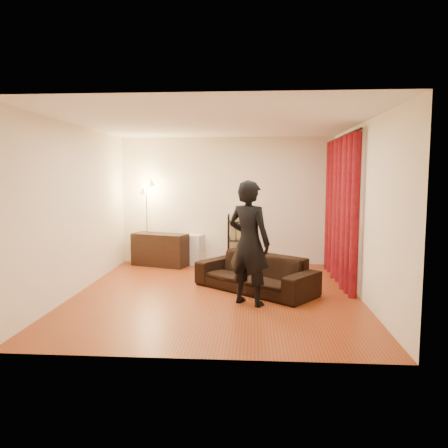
# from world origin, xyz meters

# --- Properties ---
(floor) EXTENTS (5.00, 5.00, 0.00)m
(floor) POSITION_xyz_m (0.00, 0.00, 0.00)
(floor) COLOR #963C14
(floor) RESTS_ON ground
(ceiling) EXTENTS (5.00, 5.00, 0.00)m
(ceiling) POSITION_xyz_m (0.00, 0.00, 2.70)
(ceiling) COLOR white
(ceiling) RESTS_ON ground
(wall_back) EXTENTS (5.00, 0.00, 5.00)m
(wall_back) POSITION_xyz_m (0.00, 2.50, 1.35)
(wall_back) COLOR white
(wall_back) RESTS_ON ground
(wall_front) EXTENTS (5.00, 0.00, 5.00)m
(wall_front) POSITION_xyz_m (0.00, -2.50, 1.35)
(wall_front) COLOR white
(wall_front) RESTS_ON ground
(wall_left) EXTENTS (0.00, 5.00, 5.00)m
(wall_left) POSITION_xyz_m (-2.25, 0.00, 1.35)
(wall_left) COLOR white
(wall_left) RESTS_ON ground
(wall_right) EXTENTS (0.00, 5.00, 5.00)m
(wall_right) POSITION_xyz_m (2.25, 0.00, 1.35)
(wall_right) COLOR white
(wall_right) RESTS_ON ground
(curtain_rod) EXTENTS (0.04, 2.65, 0.04)m
(curtain_rod) POSITION_xyz_m (2.15, 1.12, 2.58)
(curtain_rod) COLOR black
(curtain_rod) RESTS_ON wall_right
(curtain) EXTENTS (0.22, 2.65, 2.55)m
(curtain) POSITION_xyz_m (2.13, 1.12, 1.28)
(curtain) COLOR maroon
(curtain) RESTS_ON ground
(sofa) EXTENTS (2.10, 1.89, 0.60)m
(sofa) POSITION_xyz_m (0.62, 0.25, 0.30)
(sofa) COLOR black
(sofa) RESTS_ON ground
(person) EXTENTS (0.80, 0.71, 1.83)m
(person) POSITION_xyz_m (0.52, -0.51, 0.91)
(person) COLOR black
(person) RESTS_ON ground
(media_cabinet) EXTENTS (1.25, 0.78, 0.68)m
(media_cabinet) POSITION_xyz_m (-1.38, 2.14, 0.34)
(media_cabinet) COLOR black
(media_cabinet) RESTS_ON ground
(storage_boxes) EXTENTS (0.48, 0.44, 0.64)m
(storage_boxes) POSITION_xyz_m (-0.68, 2.31, 0.32)
(storage_boxes) COLOR beige
(storage_boxes) RESTS_ON ground
(wire_shelf) EXTENTS (0.54, 0.42, 1.09)m
(wire_shelf) POSITION_xyz_m (0.31, 2.28, 0.54)
(wire_shelf) COLOR black
(wire_shelf) RESTS_ON ground
(floor_lamp) EXTENTS (0.41, 0.41, 1.77)m
(floor_lamp) POSITION_xyz_m (-1.66, 2.16, 0.88)
(floor_lamp) COLOR silver
(floor_lamp) RESTS_ON ground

